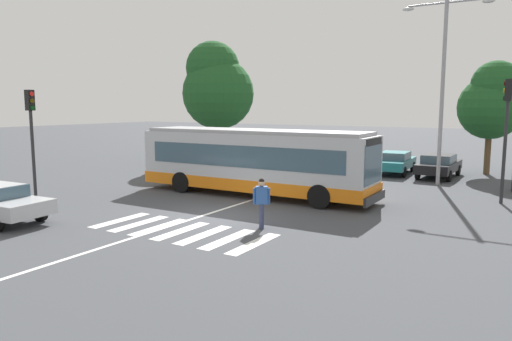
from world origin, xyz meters
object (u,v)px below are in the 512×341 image
object	(u,v)px
parked_car_white	(353,158)
background_tree_right	(492,101)
traffic_light_near_corner	(31,126)
traffic_light_far_corner	(506,122)
parked_car_silver	(316,156)
background_tree_left	(217,86)
pedestrian_crossing_street	(262,200)
twin_arm_street_lamp	(443,74)
city_transit_bus	(254,161)
parked_car_black	(439,164)
parked_car_teal	(395,161)
parked_car_charcoal	(279,154)

from	to	relation	value
parked_car_white	background_tree_right	xyz separation A→B (m)	(7.81, 2.13, 3.66)
traffic_light_near_corner	traffic_light_far_corner	xyz separation A→B (m)	(17.99, 9.69, 0.25)
parked_car_silver	background_tree_left	world-z (taller)	background_tree_left
pedestrian_crossing_street	traffic_light_far_corner	size ratio (longest dim) A/B	0.33
traffic_light_near_corner	twin_arm_street_lamp	distance (m)	20.13
parked_car_white	traffic_light_far_corner	bearing A→B (deg)	-37.85
traffic_light_far_corner	background_tree_right	xyz separation A→B (m)	(-1.44, 9.32, 0.94)
background_tree_right	parked_car_white	bearing A→B (deg)	-164.76
parked_car_silver	traffic_light_far_corner	xyz separation A→B (m)	(11.77, -6.98, 2.72)
parked_car_white	traffic_light_far_corner	size ratio (longest dim) A/B	0.86
city_transit_bus	parked_car_black	bearing A→B (deg)	58.78
parked_car_teal	traffic_light_near_corner	bearing A→B (deg)	-125.29
parked_car_white	background_tree_left	bearing A→B (deg)	-171.25
parked_car_teal	parked_car_black	bearing A→B (deg)	-5.56
traffic_light_far_corner	city_transit_bus	bearing A→B (deg)	-158.91
parked_car_charcoal	background_tree_right	distance (m)	13.82
city_transit_bus	twin_arm_street_lamp	xyz separation A→B (m)	(6.71, 7.69, 4.20)
parked_car_white	city_transit_bus	bearing A→B (deg)	-93.88
traffic_light_far_corner	parked_car_teal	bearing A→B (deg)	133.61
pedestrian_crossing_street	traffic_light_near_corner	distance (m)	11.62
parked_car_white	pedestrian_crossing_street	bearing A→B (deg)	-80.69
background_tree_left	traffic_light_near_corner	bearing A→B (deg)	-85.98
parked_car_white	parked_car_black	distance (m)	5.55
city_transit_bus	twin_arm_street_lamp	bearing A→B (deg)	48.90
parked_car_black	traffic_light_far_corner	bearing A→B (deg)	-59.76
pedestrian_crossing_street	background_tree_right	xyz separation A→B (m)	(5.17, 18.25, 3.45)
city_transit_bus	parked_car_teal	world-z (taller)	city_transit_bus
pedestrian_crossing_street	traffic_light_near_corner	size ratio (longest dim) A/B	0.36
parked_car_teal	traffic_light_near_corner	world-z (taller)	traffic_light_near_corner
twin_arm_street_lamp	background_tree_left	bearing A→B (deg)	173.30
traffic_light_far_corner	twin_arm_street_lamp	bearing A→B (deg)	130.75
twin_arm_street_lamp	parked_car_black	bearing A→B (deg)	99.98
city_transit_bus	background_tree_left	bearing A→B (deg)	133.53
parked_car_charcoal	parked_car_teal	bearing A→B (deg)	-0.67
parked_car_silver	background_tree_left	bearing A→B (deg)	-169.90
parked_car_silver	parked_car_white	world-z (taller)	same
parked_car_charcoal	parked_car_black	size ratio (longest dim) A/B	1.00
traffic_light_near_corner	parked_car_black	bearing A→B (deg)	48.59
parked_car_silver	parked_car_black	size ratio (longest dim) A/B	1.00
parked_car_silver	background_tree_left	size ratio (longest dim) A/B	0.52
traffic_light_near_corner	background_tree_right	bearing A→B (deg)	48.97
parked_car_silver	traffic_light_far_corner	size ratio (longest dim) A/B	0.87
parked_car_white	traffic_light_near_corner	bearing A→B (deg)	-117.35
parked_car_teal	background_tree_right	xyz separation A→B (m)	(4.94, 2.62, 3.66)
twin_arm_street_lamp	parked_car_white	bearing A→B (deg)	150.55
twin_arm_street_lamp	background_tree_right	world-z (taller)	twin_arm_street_lamp
twin_arm_street_lamp	background_tree_right	size ratio (longest dim) A/B	1.39
twin_arm_street_lamp	parked_car_teal	bearing A→B (deg)	137.05
pedestrian_crossing_street	twin_arm_street_lamp	world-z (taller)	twin_arm_street_lamp
parked_car_charcoal	traffic_light_near_corner	bearing A→B (deg)	-101.86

